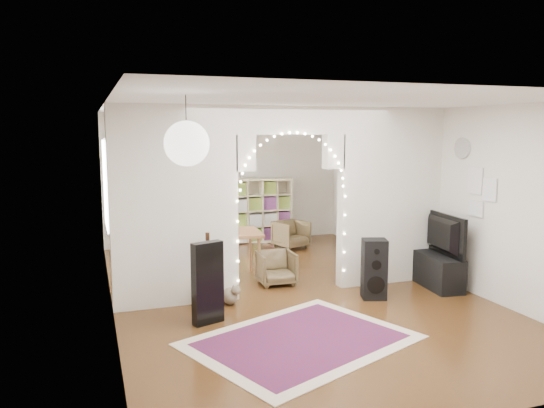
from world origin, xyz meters
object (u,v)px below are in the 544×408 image
object	(u,v)px
dining_chair_left	(276,268)
dining_chair_right	(291,234)
media_console	(437,271)
floor_speaker	(374,269)
acoustic_guitar	(208,279)
bookcase	(261,210)
dining_table	(223,237)

from	to	relation	value
dining_chair_left	dining_chair_right	size ratio (longest dim) A/B	0.93
media_console	dining_chair_left	size ratio (longest dim) A/B	1.78
floor_speaker	media_console	distance (m)	1.21
acoustic_guitar	media_console	bearing A→B (deg)	20.89
acoustic_guitar	media_console	size ratio (longest dim) A/B	0.86
bookcase	dining_table	world-z (taller)	bookcase
floor_speaker	media_console	bearing A→B (deg)	26.95
floor_speaker	dining_chair_left	world-z (taller)	floor_speaker
media_console	floor_speaker	bearing A→B (deg)	-164.89
bookcase	media_console	bearing A→B (deg)	-54.51
floor_speaker	dining_table	xyz separation A→B (m)	(-1.77, 1.69, 0.26)
floor_speaker	media_console	xyz separation A→B (m)	(1.19, 0.18, -0.17)
floor_speaker	acoustic_guitar	bearing A→B (deg)	-172.36
bookcase	dining_table	size ratio (longest dim) A/B	1.07
bookcase	dining_chair_right	bearing A→B (deg)	-47.98
media_console	bookcase	xyz separation A→B (m)	(-1.50, 3.99, 0.43)
media_console	bookcase	bearing A→B (deg)	117.00
acoustic_guitar	dining_chair_left	distance (m)	1.40
acoustic_guitar	dining_table	distance (m)	1.40
dining_table	acoustic_guitar	bearing A→B (deg)	-107.44
bookcase	dining_chair_right	xyz separation A→B (m)	(0.39, -0.76, -0.40)
media_console	dining_table	bearing A→B (deg)	159.37
acoustic_guitar	floor_speaker	size ratio (longest dim) A/B	1.01
dining_chair_right	acoustic_guitar	bearing A→B (deg)	-146.50
acoustic_guitar	dining_chair_right	distance (m)	3.81
acoustic_guitar	dining_table	size ratio (longest dim) A/B	0.68
dining_table	dining_chair_left	size ratio (longest dim) A/B	2.25
bookcase	dining_chair_right	distance (m)	0.95
floor_speaker	dining_chair_right	bearing A→B (deg)	107.00
acoustic_guitar	dining_chair_left	bearing A→B (deg)	54.33
media_console	acoustic_guitar	bearing A→B (deg)	-177.65
bookcase	dining_table	bearing A→B (deg)	-105.41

